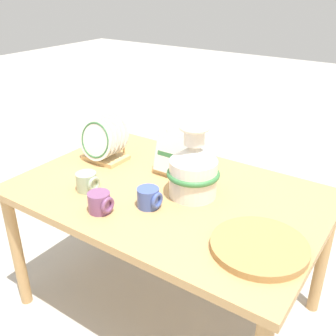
% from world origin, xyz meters
% --- Properties ---
extents(ground_plane, '(14.00, 14.00, 0.00)m').
position_xyz_m(ground_plane, '(0.00, 0.00, 0.00)').
color(ground_plane, '#B2ADA3').
extents(display_table, '(1.35, 0.89, 0.68)m').
position_xyz_m(display_table, '(0.00, 0.00, 0.60)').
color(display_table, tan).
rests_on(display_table, ground_plane).
extents(ceramic_vase, '(0.23, 0.23, 0.32)m').
position_xyz_m(ceramic_vase, '(0.11, 0.03, 0.80)').
color(ceramic_vase, white).
rests_on(ceramic_vase, display_table).
extents(dish_rack_round_plates, '(0.21, 0.19, 0.23)m').
position_xyz_m(dish_rack_round_plates, '(-0.45, 0.08, 0.77)').
color(dish_rack_round_plates, tan).
rests_on(dish_rack_round_plates, display_table).
extents(dish_rack_square_plates, '(0.21, 0.18, 0.19)m').
position_xyz_m(dish_rack_square_plates, '(-0.06, 0.18, 0.73)').
color(dish_rack_square_plates, tan).
rests_on(dish_rack_square_plates, display_table).
extents(wicker_charger_stack, '(0.34, 0.34, 0.03)m').
position_xyz_m(wicker_charger_stack, '(0.50, -0.17, 0.69)').
color(wicker_charger_stack, '#AD7F47').
rests_on(wicker_charger_stack, display_table).
extents(mug_plum_glaze, '(0.10, 0.09, 0.08)m').
position_xyz_m(mug_plum_glaze, '(-0.13, -0.30, 0.72)').
color(mug_plum_glaze, '#7A4770').
rests_on(mug_plum_glaze, display_table).
extents(mug_sage_glaze, '(0.10, 0.09, 0.08)m').
position_xyz_m(mug_sage_glaze, '(-0.29, -0.20, 0.72)').
color(mug_sage_glaze, '#9EB28E').
rests_on(mug_sage_glaze, display_table).
extents(mug_cobalt_glaze, '(0.10, 0.09, 0.08)m').
position_xyz_m(mug_cobalt_glaze, '(0.01, -0.16, 0.72)').
color(mug_cobalt_glaze, '#42569E').
rests_on(mug_cobalt_glaze, display_table).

